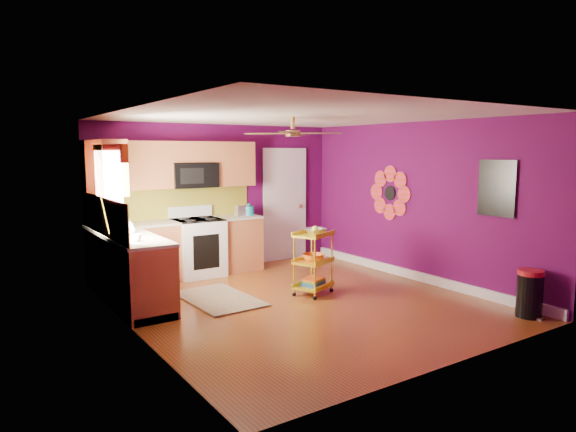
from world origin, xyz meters
TOP-DOWN VIEW (x-y plane):
  - ground at (0.00, 0.00)m, footprint 5.00×5.00m
  - room_envelope at (0.03, 0.00)m, footprint 4.54×5.04m
  - lower_cabinets at (-1.35, 1.82)m, footprint 2.81×2.31m
  - electric_range at (-0.55, 2.17)m, footprint 0.76×0.66m
  - upper_cabinetry at (-1.24, 2.17)m, footprint 2.80×2.30m
  - left_window at (-2.22, 1.05)m, footprint 0.08×1.35m
  - panel_door at (1.35, 2.47)m, footprint 0.95×0.11m
  - right_wall_art at (2.23, -0.34)m, footprint 0.04×2.74m
  - ceiling_fan at (0.00, 0.20)m, footprint 1.01×1.01m
  - shag_rug at (-0.89, 0.72)m, footprint 0.89×1.40m
  - rolling_cart at (0.37, 0.22)m, footprint 0.66×0.58m
  - trash_can at (2.00, -2.09)m, footprint 0.37×0.38m
  - teal_kettle at (0.40, 2.15)m, footprint 0.18×0.18m
  - toaster at (0.28, 2.18)m, footprint 0.22×0.15m
  - soap_bottle_a at (-1.90, 1.36)m, footprint 0.09×0.09m
  - soap_bottle_b at (-1.92, 1.22)m, footprint 0.14×0.14m
  - counter_dish at (-1.94, 1.94)m, footprint 0.29×0.29m
  - counter_cup at (-2.02, 0.64)m, footprint 0.12×0.12m

SIDE VIEW (x-z plane):
  - ground at x=0.00m, z-range 0.00..0.00m
  - shag_rug at x=-0.89m, z-range 0.00..0.02m
  - trash_can at x=2.00m, z-range 0.00..0.59m
  - lower_cabinets at x=-1.35m, z-range -0.04..0.90m
  - electric_range at x=-0.55m, z-range -0.08..1.05m
  - rolling_cart at x=0.37m, z-range 0.01..1.00m
  - counter_dish at x=-1.94m, z-range 0.94..1.01m
  - counter_cup at x=-2.02m, z-range 0.94..1.03m
  - teal_kettle at x=0.40m, z-range 0.92..1.13m
  - panel_door at x=1.35m, z-range -0.05..2.10m
  - soap_bottle_b at x=-1.92m, z-range 0.94..1.12m
  - toaster at x=0.28m, z-range 0.94..1.12m
  - soap_bottle_a at x=-1.90m, z-range 0.94..1.13m
  - right_wall_art at x=2.23m, z-range 0.92..1.96m
  - room_envelope at x=0.03m, z-range 0.37..2.89m
  - left_window at x=-2.22m, z-range 1.20..2.28m
  - upper_cabinetry at x=-1.24m, z-range 1.17..2.43m
  - ceiling_fan at x=0.00m, z-range 2.16..2.42m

